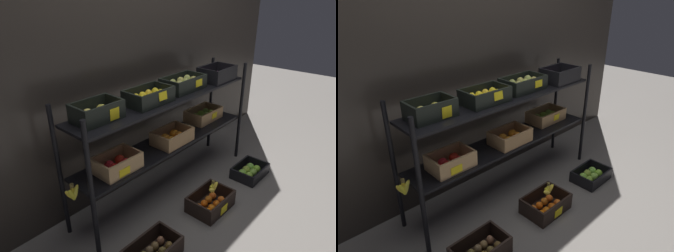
# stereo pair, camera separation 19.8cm
# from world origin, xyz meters

# --- Properties ---
(ground_plane) EXTENTS (10.00, 10.00, 0.00)m
(ground_plane) POSITION_xyz_m (0.00, 0.00, 0.00)
(ground_plane) COLOR #605B56
(storefront_wall) EXTENTS (4.20, 0.12, 2.21)m
(storefront_wall) POSITION_xyz_m (0.00, 0.38, 1.10)
(storefront_wall) COLOR #2D2823
(storefront_wall) RESTS_ON ground_plane
(display_rack) EXTENTS (1.92, 0.39, 1.00)m
(display_rack) POSITION_xyz_m (0.01, 0.00, 0.70)
(display_rack) COLOR black
(display_rack) RESTS_ON ground_plane
(crate_ground_kiwi) EXTENTS (0.38, 0.23, 0.13)m
(crate_ground_kiwi) POSITION_xyz_m (-0.67, -0.46, 0.05)
(crate_ground_kiwi) COLOR black
(crate_ground_kiwi) RESTS_ON ground_plane
(crate_ground_tangerine) EXTENTS (0.36, 0.26, 0.14)m
(crate_ground_tangerine) POSITION_xyz_m (0.01, -0.45, 0.05)
(crate_ground_tangerine) COLOR black
(crate_ground_tangerine) RESTS_ON ground_plane
(crate_ground_apple_green) EXTENTS (0.34, 0.24, 0.11)m
(crate_ground_apple_green) POSITION_xyz_m (0.66, -0.47, 0.04)
(crate_ground_apple_green) COLOR black
(crate_ground_apple_green) RESTS_ON ground_plane
(banana_bunch_loose) EXTENTS (0.14, 0.04, 0.12)m
(banana_bunch_loose) POSITION_xyz_m (0.03, -0.45, 0.19)
(banana_bunch_loose) COLOR brown
(banana_bunch_loose) RESTS_ON crate_ground_tangerine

